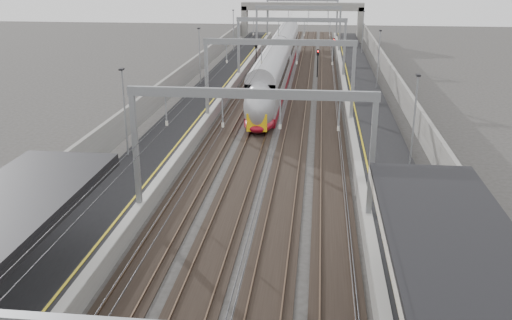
# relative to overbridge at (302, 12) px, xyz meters

# --- Properties ---
(platform_left) EXTENTS (4.00, 120.00, 1.00)m
(platform_left) POSITION_rel_overbridge_xyz_m (-8.00, -55.00, -4.81)
(platform_left) COLOR black
(platform_left) RESTS_ON ground
(platform_right) EXTENTS (4.00, 120.00, 1.00)m
(platform_right) POSITION_rel_overbridge_xyz_m (8.00, -55.00, -4.81)
(platform_right) COLOR black
(platform_right) RESTS_ON ground
(tracks) EXTENTS (11.40, 140.00, 0.20)m
(tracks) POSITION_rel_overbridge_xyz_m (0.00, -55.00, -5.26)
(tracks) COLOR black
(tracks) RESTS_ON ground
(overhead_line) EXTENTS (13.00, 140.00, 6.60)m
(overhead_line) POSITION_rel_overbridge_xyz_m (0.00, -48.38, 0.83)
(overhead_line) COLOR gray
(overhead_line) RESTS_ON platform_left
(overbridge) EXTENTS (22.00, 2.20, 6.90)m
(overbridge) POSITION_rel_overbridge_xyz_m (0.00, 0.00, 0.00)
(overbridge) COLOR gray
(overbridge) RESTS_ON ground
(wall_left) EXTENTS (0.30, 120.00, 3.20)m
(wall_left) POSITION_rel_overbridge_xyz_m (-11.20, -55.00, -3.71)
(wall_left) COLOR gray
(wall_left) RESTS_ON ground
(wall_right) EXTENTS (0.30, 120.00, 3.20)m
(wall_right) POSITION_rel_overbridge_xyz_m (11.20, -55.00, -3.71)
(wall_right) COLOR gray
(wall_right) RESTS_ON ground
(train) EXTENTS (2.68, 48.78, 4.23)m
(train) POSITION_rel_overbridge_xyz_m (-1.50, -38.98, -3.23)
(train) COLOR maroon
(train) RESTS_ON ground
(signal_green) EXTENTS (0.32, 0.32, 3.48)m
(signal_green) POSITION_rel_overbridge_xyz_m (-5.20, -28.79, -2.89)
(signal_green) COLOR black
(signal_green) RESTS_ON ground
(signal_red_near) EXTENTS (0.32, 0.32, 3.48)m
(signal_red_near) POSITION_rel_overbridge_xyz_m (3.20, -34.55, -2.89)
(signal_red_near) COLOR black
(signal_red_near) RESTS_ON ground
(signal_red_far) EXTENTS (0.32, 0.32, 3.48)m
(signal_red_far) POSITION_rel_overbridge_xyz_m (5.40, -23.07, -2.89)
(signal_red_far) COLOR black
(signal_red_far) RESTS_ON ground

